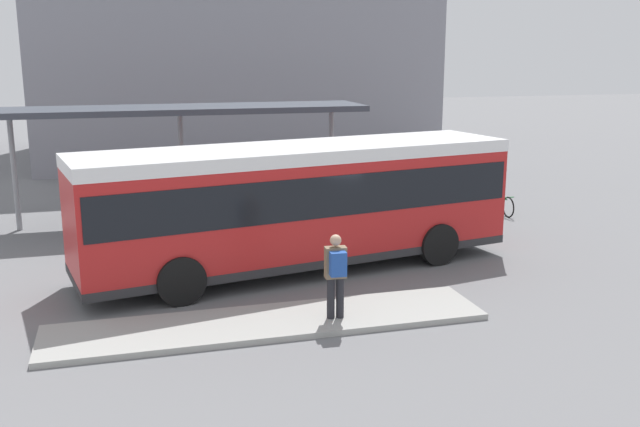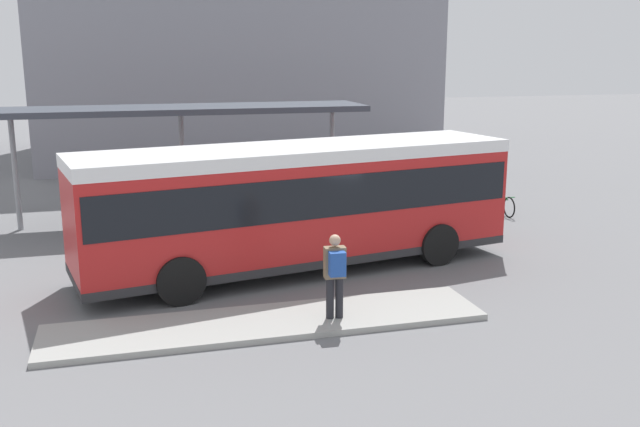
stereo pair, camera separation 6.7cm
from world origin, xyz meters
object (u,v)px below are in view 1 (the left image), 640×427
at_px(pedestrian_waiting, 336,271).
at_px(bicycle_green, 501,204).
at_px(city_bus, 299,198).
at_px(potted_planter_near_shelter, 135,218).
at_px(bicycle_yellow, 480,195).
at_px(bicycle_orange, 481,199).

height_order(pedestrian_waiting, bicycle_green, pedestrian_waiting).
bearing_deg(city_bus, potted_planter_near_shelter, 121.69).
distance_m(pedestrian_waiting, bicycle_yellow, 12.41).
xyz_separation_m(city_bus, bicycle_yellow, (7.92, 5.64, -1.44)).
bearing_deg(bicycle_orange, city_bus, -59.70).
relative_size(bicycle_green, bicycle_yellow, 0.99).
xyz_separation_m(pedestrian_waiting, bicycle_green, (8.03, 7.79, -0.74)).
height_order(bicycle_orange, potted_planter_near_shelter, potted_planter_near_shelter).
height_order(city_bus, bicycle_orange, city_bus).
height_order(pedestrian_waiting, bicycle_yellow, pedestrian_waiting).
relative_size(pedestrian_waiting, bicycle_green, 1.05).
distance_m(pedestrian_waiting, bicycle_orange, 11.57).
distance_m(bicycle_green, bicycle_yellow, 1.57).
bearing_deg(bicycle_green, pedestrian_waiting, -47.15).
xyz_separation_m(pedestrian_waiting, bicycle_yellow, (8.12, 9.36, -0.74)).
bearing_deg(bicycle_green, city_bus, -63.79).
relative_size(bicycle_yellow, potted_planter_near_shelter, 1.40).
bearing_deg(potted_planter_near_shelter, pedestrian_waiting, -65.43).
bearing_deg(bicycle_orange, potted_planter_near_shelter, -89.14).
xyz_separation_m(bicycle_orange, potted_planter_near_shelter, (-11.35, -0.67, 0.22)).
height_order(bicycle_yellow, potted_planter_near_shelter, potted_planter_near_shelter).
relative_size(bicycle_green, bicycle_orange, 0.91).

